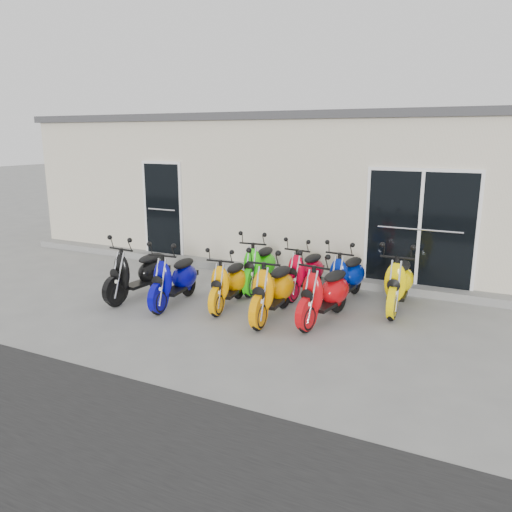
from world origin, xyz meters
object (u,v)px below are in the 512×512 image
object	(u,v)px
scooter_front_blue	(174,272)
scooter_back_red	(305,265)
scooter_front_black	(138,266)
scooter_back_green	(259,259)
scooter_back_blue	(347,270)
scooter_back_yellow	(399,275)
scooter_front_orange_a	(228,276)
scooter_front_red	(325,285)
scooter_front_orange_b	(273,281)

from	to	relation	value
scooter_front_blue	scooter_back_red	world-z (taller)	scooter_front_blue
scooter_front_black	scooter_back_green	xyz separation A→B (m)	(1.72, 1.46, -0.01)
scooter_back_blue	scooter_back_yellow	bearing A→B (deg)	1.93
scooter_front_blue	scooter_back_green	bearing A→B (deg)	51.82
scooter_front_orange_a	scooter_back_yellow	bearing A→B (deg)	16.54
scooter_front_black	scooter_back_green	bearing A→B (deg)	44.70
scooter_front_blue	scooter_front_orange_a	xyz separation A→B (m)	(0.90, 0.30, -0.04)
scooter_back_red	scooter_back_blue	world-z (taller)	scooter_back_blue
scooter_back_blue	scooter_back_green	bearing A→B (deg)	-174.56
scooter_back_red	scooter_back_yellow	world-z (taller)	scooter_back_yellow
scooter_front_black	scooter_front_blue	distance (m)	0.80
scooter_front_blue	scooter_front_orange_a	world-z (taller)	scooter_front_blue
scooter_front_orange_a	scooter_back_red	bearing A→B (deg)	45.24
scooter_front_black	scooter_back_red	world-z (taller)	scooter_front_black
scooter_back_red	scooter_back_green	bearing A→B (deg)	-173.02
scooter_front_orange_a	scooter_front_red	size ratio (longest dim) A/B	0.91
scooter_front_orange_a	scooter_back_blue	size ratio (longest dim) A/B	0.95
scooter_front_red	scooter_back_green	bearing A→B (deg)	155.43
scooter_front_black	scooter_front_red	world-z (taller)	scooter_front_black
scooter_front_orange_b	scooter_back_blue	size ratio (longest dim) A/B	1.06
scooter_back_blue	scooter_front_blue	bearing A→B (deg)	-145.68
scooter_front_red	scooter_back_yellow	world-z (taller)	scooter_back_yellow
scooter_front_black	scooter_back_blue	distance (m)	3.72
scooter_back_green	scooter_front_orange_b	bearing A→B (deg)	-63.18
scooter_front_red	scooter_back_red	xyz separation A→B (m)	(-0.76, 1.15, -0.04)
scooter_front_black	scooter_front_orange_a	bearing A→B (deg)	14.29
scooter_front_red	scooter_back_blue	size ratio (longest dim) A/B	1.04
scooter_front_red	scooter_back_blue	xyz separation A→B (m)	(0.02, 1.13, -0.02)
scooter_front_orange_a	scooter_back_red	xyz separation A→B (m)	(0.94, 1.20, 0.02)
scooter_front_black	scooter_front_blue	world-z (taller)	scooter_front_black
scooter_front_black	scooter_back_blue	size ratio (longest dim) A/B	1.04
scooter_front_orange_b	scooter_front_black	bearing A→B (deg)	179.96
scooter_front_orange_b	scooter_back_red	world-z (taller)	scooter_front_orange_b
scooter_front_orange_b	scooter_front_blue	bearing A→B (deg)	-178.63
scooter_front_orange_a	scooter_back_blue	xyz separation A→B (m)	(1.72, 1.18, 0.03)
scooter_front_orange_a	scooter_front_orange_b	xyz separation A→B (m)	(0.90, -0.17, 0.07)
scooter_front_black	scooter_front_red	distance (m)	3.41
scooter_back_green	scooter_front_black	bearing A→B (deg)	-146.33
scooter_front_orange_b	scooter_back_red	xyz separation A→B (m)	(0.03, 1.37, -0.05)
scooter_front_orange_b	scooter_back_red	size ratio (longest dim) A/B	1.09
scooter_front_orange_b	scooter_back_blue	xyz separation A→B (m)	(0.81, 1.35, -0.04)
scooter_front_red	scooter_front_orange_b	bearing A→B (deg)	-155.19
scooter_back_green	scooter_front_orange_a	bearing A→B (deg)	-97.81
scooter_front_black	scooter_front_orange_a	world-z (taller)	scooter_front_black
scooter_back_green	scooter_front_red	bearing A→B (deg)	-40.18
scooter_front_orange_b	scooter_back_yellow	xyz separation A→B (m)	(1.73, 1.31, -0.00)
scooter_front_orange_a	scooter_front_orange_b	world-z (taller)	scooter_front_orange_b
scooter_front_black	scooter_front_orange_b	distance (m)	2.61
scooter_back_blue	scooter_back_yellow	world-z (taller)	scooter_back_yellow
scooter_front_orange_b	scooter_back_green	world-z (taller)	scooter_front_orange_b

